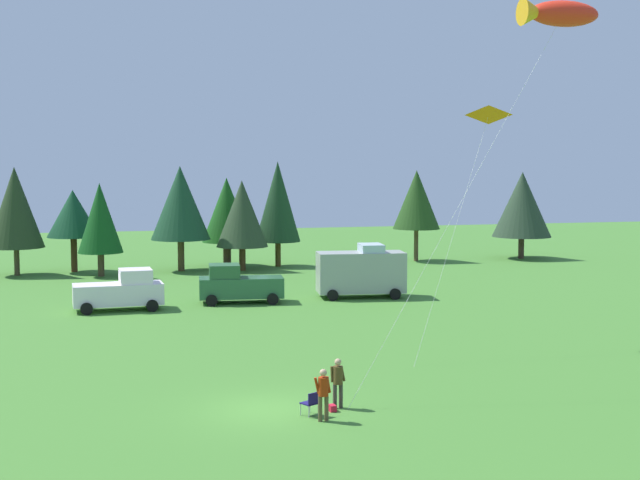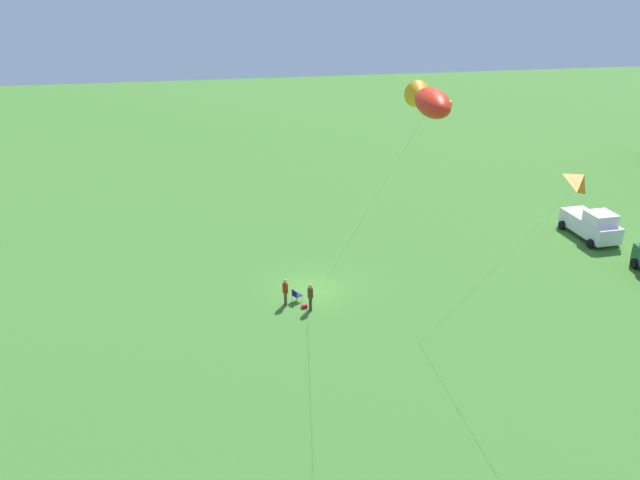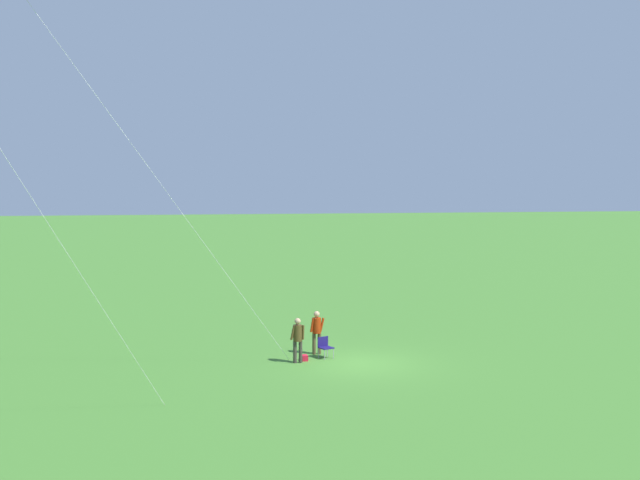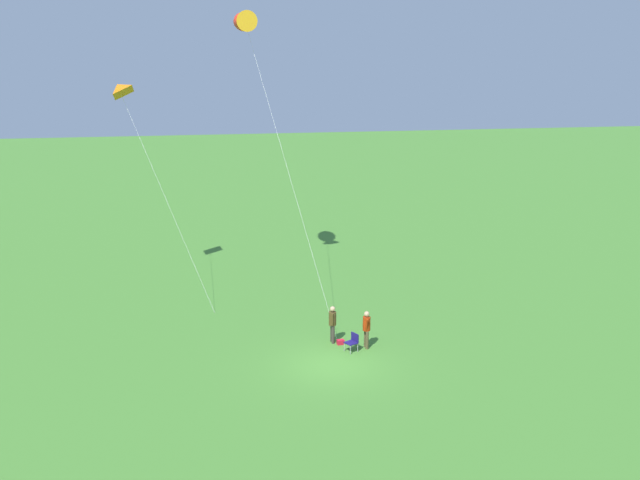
{
  "view_description": "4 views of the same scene",
  "coord_description": "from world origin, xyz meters",
  "views": [
    {
      "loc": [
        -5.61,
        -29.47,
        8.54
      ],
      "look_at": [
        2.32,
        1.87,
        5.64
      ],
      "focal_mm": 50.0,
      "sensor_mm": 36.0,
      "label": 1
    },
    {
      "loc": [
        34.29,
        -5.78,
        19.0
      ],
      "look_at": [
        1.63,
        0.3,
        4.18
      ],
      "focal_mm": 35.0,
      "sensor_mm": 36.0,
      "label": 2
    },
    {
      "loc": [
        5.06,
        32.97,
        8.14
      ],
      "look_at": [
        1.37,
        -1.84,
        4.58
      ],
      "focal_mm": 50.0,
      "sensor_mm": 36.0,
      "label": 3
    },
    {
      "loc": [
        -28.82,
        5.28,
        13.42
      ],
      "look_at": [
        4.04,
        -0.12,
        4.41
      ],
      "focal_mm": 42.0,
      "sensor_mm": 36.0,
      "label": 4
    }
  ],
  "objects": [
    {
      "name": "ground_plane",
      "position": [
        0.0,
        0.0,
        0.0
      ],
      "size": [
        160.0,
        160.0,
        0.0
      ],
      "primitive_type": "plane",
      "color": "#437D2D"
    },
    {
      "name": "person_kite_flyer",
      "position": [
        2.38,
        -0.41,
        1.02
      ],
      "size": [
        0.56,
        0.37,
        1.74
      ],
      "rotation": [
        0.0,
        0.0,
        1.66
      ],
      "color": "#39342D",
      "rests_on": "ground"
    },
    {
      "name": "folding_chair",
      "position": [
        1.26,
        -1.12,
        0.49
      ],
      "size": [
        0.65,
        0.65,
        0.82
      ],
      "rotation": [
        0.0,
        0.0,
        2.07
      ],
      "color": "#1B1457",
      "rests_on": "ground"
    },
    {
      "name": "person_spectator",
      "position": [
        1.5,
        -1.8,
        1.02
      ],
      "size": [
        0.6,
        0.37,
        1.74
      ],
      "rotation": [
        0.0,
        0.0,
        1.68
      ],
      "color": "brown",
      "rests_on": "ground"
    },
    {
      "name": "backpack_on_grass",
      "position": [
        2.09,
        -0.74,
        0.11
      ],
      "size": [
        0.26,
        0.35,
        0.22
      ],
      "primitive_type": "cube",
      "rotation": [
        0.0,
        0.0,
        1.71
      ],
      "color": "red",
      "rests_on": "ground"
    },
    {
      "name": "truck_white_pickup",
      "position": [
        -4.28,
        22.08,
        1.1
      ],
      "size": [
        5.09,
        2.61,
        2.34
      ],
      "rotation": [
        0.0,
        0.0,
        0.05
      ],
      "color": "white",
      "rests_on": "ground"
    },
    {
      "name": "kite_large_fish",
      "position": [
        12.01,
        2.55,
        14.25
      ],
      "size": [
        11.17,
        3.99,
        14.79
      ],
      "color": "red",
      "rests_on": "ground"
    },
    {
      "name": "kite_delta_orange",
      "position": [
        12.34,
        9.3,
        10.79
      ],
      "size": [
        6.22,
        5.36,
        11.31
      ],
      "color": "orange",
      "rests_on": "ground"
    }
  ]
}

